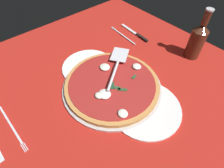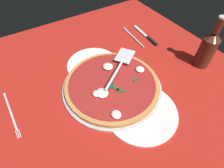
{
  "view_description": "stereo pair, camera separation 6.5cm",
  "coord_description": "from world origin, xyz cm",
  "px_view_note": "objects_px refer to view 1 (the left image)",
  "views": [
    {
      "loc": [
        33.65,
        -25.97,
        51.58
      ],
      "look_at": [
        1.21,
        2.12,
        2.27
      ],
      "focal_mm": 28.45,
      "sensor_mm": 36.0,
      "label": 1
    },
    {
      "loc": [
        37.54,
        -20.72,
        51.58
      ],
      "look_at": [
        1.21,
        2.12,
        2.27
      ],
      "focal_mm": 28.45,
      "sensor_mm": 36.0,
      "label": 2
    }
  ],
  "objects_px": {
    "dinner_plate_right": "(145,108)",
    "pizza": "(112,84)",
    "beer_bottle": "(197,40)",
    "place_setting_far": "(130,35)",
    "place_setting_near": "(0,131)",
    "pizza_server": "(116,64)",
    "dinner_plate_left": "(89,67)"
  },
  "relations": [
    {
      "from": "dinner_plate_right",
      "to": "place_setting_far",
      "type": "bearing_deg",
      "value": 142.3
    },
    {
      "from": "dinner_plate_right",
      "to": "place_setting_near",
      "type": "distance_m",
      "value": 0.47
    },
    {
      "from": "place_setting_near",
      "to": "place_setting_far",
      "type": "xyz_separation_m",
      "value": [
        -0.11,
        0.67,
        -0.0
      ]
    },
    {
      "from": "place_setting_far",
      "to": "pizza",
      "type": "bearing_deg",
      "value": 129.0
    },
    {
      "from": "pizza_server",
      "to": "place_setting_near",
      "type": "relative_size",
      "value": 1.02
    },
    {
      "from": "dinner_plate_right",
      "to": "place_setting_far",
      "type": "distance_m",
      "value": 0.44
    },
    {
      "from": "dinner_plate_right",
      "to": "pizza",
      "type": "relative_size",
      "value": 0.7
    },
    {
      "from": "dinner_plate_left",
      "to": "pizza",
      "type": "bearing_deg",
      "value": 1.14
    },
    {
      "from": "place_setting_near",
      "to": "place_setting_far",
      "type": "height_order",
      "value": "same"
    },
    {
      "from": "pizza",
      "to": "place_setting_near",
      "type": "height_order",
      "value": "pizza"
    },
    {
      "from": "dinner_plate_left",
      "to": "pizza",
      "type": "height_order",
      "value": "pizza"
    },
    {
      "from": "pizza_server",
      "to": "dinner_plate_right",
      "type": "bearing_deg",
      "value": -137.06
    },
    {
      "from": "dinner_plate_left",
      "to": "dinner_plate_right",
      "type": "height_order",
      "value": "same"
    },
    {
      "from": "place_setting_near",
      "to": "place_setting_far",
      "type": "bearing_deg",
      "value": 97.02
    },
    {
      "from": "beer_bottle",
      "to": "pizza_server",
      "type": "bearing_deg",
      "value": -114.0
    },
    {
      "from": "pizza",
      "to": "pizza_server",
      "type": "distance_m",
      "value": 0.09
    },
    {
      "from": "place_setting_near",
      "to": "dinner_plate_left",
      "type": "bearing_deg",
      "value": 95.97
    },
    {
      "from": "place_setting_near",
      "to": "beer_bottle",
      "type": "xyz_separation_m",
      "value": [
        0.18,
        0.76,
        0.08
      ]
    },
    {
      "from": "dinner_plate_right",
      "to": "beer_bottle",
      "type": "height_order",
      "value": "beer_bottle"
    },
    {
      "from": "dinner_plate_right",
      "to": "beer_bottle",
      "type": "distance_m",
      "value": 0.37
    },
    {
      "from": "dinner_plate_left",
      "to": "pizza_server",
      "type": "height_order",
      "value": "pizza_server"
    },
    {
      "from": "pizza",
      "to": "beer_bottle",
      "type": "height_order",
      "value": "beer_bottle"
    },
    {
      "from": "pizza",
      "to": "place_setting_far",
      "type": "distance_m",
      "value": 0.35
    },
    {
      "from": "place_setting_far",
      "to": "beer_bottle",
      "type": "height_order",
      "value": "beer_bottle"
    },
    {
      "from": "place_setting_near",
      "to": "place_setting_far",
      "type": "distance_m",
      "value": 0.68
    },
    {
      "from": "pizza",
      "to": "place_setting_near",
      "type": "bearing_deg",
      "value": -103.98
    },
    {
      "from": "dinner_plate_right",
      "to": "dinner_plate_left",
      "type": "bearing_deg",
      "value": -174.74
    },
    {
      "from": "beer_bottle",
      "to": "dinner_plate_right",
      "type": "bearing_deg",
      "value": -81.18
    },
    {
      "from": "pizza",
      "to": "dinner_plate_right",
      "type": "bearing_deg",
      "value": 9.35
    },
    {
      "from": "pizza_server",
      "to": "place_setting_near",
      "type": "height_order",
      "value": "pizza_server"
    },
    {
      "from": "pizza_server",
      "to": "place_setting_near",
      "type": "xyz_separation_m",
      "value": [
        -0.04,
        -0.45,
        -0.04
      ]
    },
    {
      "from": "dinner_plate_left",
      "to": "place_setting_near",
      "type": "distance_m",
      "value": 0.38
    }
  ]
}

